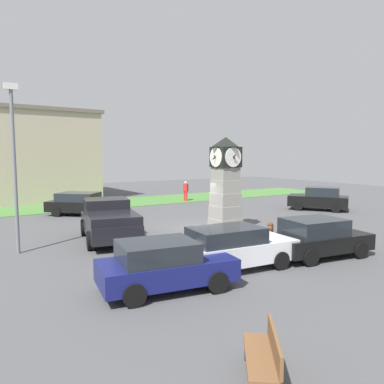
{
  "coord_description": "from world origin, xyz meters",
  "views": [
    {
      "loc": [
        -11.0,
        -16.6,
        3.98
      ],
      "look_at": [
        0.2,
        1.49,
        1.81
      ],
      "focal_mm": 35.0,
      "sensor_mm": 36.0,
      "label": 1
    }
  ],
  "objects_px": {
    "car_navy_sedan": "(164,265)",
    "bench": "(265,353)",
    "bollard_near_tower": "(269,239)",
    "car_near_tower": "(232,248)",
    "street_lamp_near_road": "(14,157)",
    "clock_tower": "(225,185)",
    "car_by_building": "(317,237)",
    "car_silver_hatch": "(319,199)",
    "pickup_truck": "(109,220)",
    "bollard_mid_row": "(270,233)",
    "pedestrian_near_bench": "(186,190)",
    "car_end_of_row": "(82,204)"
  },
  "relations": [
    {
      "from": "car_navy_sedan",
      "to": "car_silver_hatch",
      "type": "xyz_separation_m",
      "value": [
        16.63,
        8.13,
        0.07
      ]
    },
    {
      "from": "bollard_mid_row",
      "to": "street_lamp_near_road",
      "type": "relative_size",
      "value": 0.15
    },
    {
      "from": "pedestrian_near_bench",
      "to": "bollard_mid_row",
      "type": "bearing_deg",
      "value": -106.82
    },
    {
      "from": "bench",
      "to": "car_end_of_row",
      "type": "bearing_deg",
      "value": 83.43
    },
    {
      "from": "car_near_tower",
      "to": "street_lamp_near_road",
      "type": "relative_size",
      "value": 0.68
    },
    {
      "from": "car_end_of_row",
      "to": "car_navy_sedan",
      "type": "bearing_deg",
      "value": -96.54
    },
    {
      "from": "bollard_near_tower",
      "to": "car_end_of_row",
      "type": "distance_m",
      "value": 13.8
    },
    {
      "from": "bollard_near_tower",
      "to": "car_by_building",
      "type": "height_order",
      "value": "car_by_building"
    },
    {
      "from": "car_navy_sedan",
      "to": "bench",
      "type": "distance_m",
      "value": 4.93
    },
    {
      "from": "car_navy_sedan",
      "to": "car_end_of_row",
      "type": "distance_m",
      "value": 14.89
    },
    {
      "from": "car_navy_sedan",
      "to": "car_near_tower",
      "type": "distance_m",
      "value": 2.95
    },
    {
      "from": "bollard_mid_row",
      "to": "bench",
      "type": "distance_m",
      "value": 10.36
    },
    {
      "from": "clock_tower",
      "to": "car_silver_hatch",
      "type": "bearing_deg",
      "value": 12.89
    },
    {
      "from": "car_navy_sedan",
      "to": "bollard_mid_row",
      "type": "bearing_deg",
      "value": 21.09
    },
    {
      "from": "car_near_tower",
      "to": "pickup_truck",
      "type": "height_order",
      "value": "pickup_truck"
    },
    {
      "from": "bollard_near_tower",
      "to": "bench",
      "type": "xyz_separation_m",
      "value": [
        -6.24,
        -6.47,
        -0.01
      ]
    },
    {
      "from": "bollard_mid_row",
      "to": "car_end_of_row",
      "type": "height_order",
      "value": "car_end_of_row"
    },
    {
      "from": "car_navy_sedan",
      "to": "car_near_tower",
      "type": "height_order",
      "value": "car_near_tower"
    },
    {
      "from": "bollard_mid_row",
      "to": "pedestrian_near_bench",
      "type": "relative_size",
      "value": 0.58
    },
    {
      "from": "car_by_building",
      "to": "pedestrian_near_bench",
      "type": "height_order",
      "value": "pedestrian_near_bench"
    },
    {
      "from": "car_silver_hatch",
      "to": "car_near_tower",
      "type": "bearing_deg",
      "value": -150.97
    },
    {
      "from": "car_by_building",
      "to": "street_lamp_near_road",
      "type": "bearing_deg",
      "value": 145.9
    },
    {
      "from": "car_by_building",
      "to": "car_end_of_row",
      "type": "height_order",
      "value": "car_by_building"
    },
    {
      "from": "pickup_truck",
      "to": "street_lamp_near_road",
      "type": "bearing_deg",
      "value": -176.23
    },
    {
      "from": "clock_tower",
      "to": "car_by_building",
      "type": "relative_size",
      "value": 1.17
    },
    {
      "from": "car_silver_hatch",
      "to": "pedestrian_near_bench",
      "type": "bearing_deg",
      "value": 120.55
    },
    {
      "from": "car_near_tower",
      "to": "car_end_of_row",
      "type": "distance_m",
      "value": 14.33
    },
    {
      "from": "bollard_mid_row",
      "to": "pedestrian_near_bench",
      "type": "bearing_deg",
      "value": 73.18
    },
    {
      "from": "car_silver_hatch",
      "to": "pickup_truck",
      "type": "bearing_deg",
      "value": -175.71
    },
    {
      "from": "pickup_truck",
      "to": "car_navy_sedan",
      "type": "bearing_deg",
      "value": -96.34
    },
    {
      "from": "clock_tower",
      "to": "car_navy_sedan",
      "type": "bearing_deg",
      "value": -138.49
    },
    {
      "from": "bollard_mid_row",
      "to": "car_navy_sedan",
      "type": "height_order",
      "value": "car_navy_sedan"
    },
    {
      "from": "bollard_near_tower",
      "to": "car_silver_hatch",
      "type": "height_order",
      "value": "car_silver_hatch"
    },
    {
      "from": "pickup_truck",
      "to": "car_by_building",
      "type": "bearing_deg",
      "value": -49.29
    },
    {
      "from": "car_near_tower",
      "to": "car_silver_hatch",
      "type": "height_order",
      "value": "car_silver_hatch"
    },
    {
      "from": "car_navy_sedan",
      "to": "bench",
      "type": "height_order",
      "value": "car_navy_sedan"
    },
    {
      "from": "bollard_near_tower",
      "to": "car_end_of_row",
      "type": "height_order",
      "value": "car_end_of_row"
    },
    {
      "from": "car_near_tower",
      "to": "pickup_truck",
      "type": "xyz_separation_m",
      "value": [
        -2.14,
        6.42,
        0.17
      ]
    },
    {
      "from": "street_lamp_near_road",
      "to": "car_by_building",
      "type": "bearing_deg",
      "value": -34.1
    },
    {
      "from": "bollard_near_tower",
      "to": "car_near_tower",
      "type": "bearing_deg",
      "value": -158.87
    },
    {
      "from": "bench",
      "to": "car_navy_sedan",
      "type": "bearing_deg",
      "value": 83.34
    },
    {
      "from": "bollard_near_tower",
      "to": "car_near_tower",
      "type": "relative_size",
      "value": 0.23
    },
    {
      "from": "car_near_tower",
      "to": "car_end_of_row",
      "type": "bearing_deg",
      "value": 94.85
    },
    {
      "from": "car_near_tower",
      "to": "pickup_truck",
      "type": "relative_size",
      "value": 0.87
    },
    {
      "from": "car_navy_sedan",
      "to": "pickup_truck",
      "type": "distance_m",
      "value": 6.99
    },
    {
      "from": "pickup_truck",
      "to": "car_silver_hatch",
      "type": "bearing_deg",
      "value": 4.29
    },
    {
      "from": "clock_tower",
      "to": "car_navy_sedan",
      "type": "distance_m",
      "value": 8.95
    },
    {
      "from": "bollard_near_tower",
      "to": "car_by_building",
      "type": "relative_size",
      "value": 0.25
    },
    {
      "from": "car_by_building",
      "to": "street_lamp_near_road",
      "type": "xyz_separation_m",
      "value": [
        -9.81,
        6.65,
        3.08
      ]
    },
    {
      "from": "bollard_mid_row",
      "to": "pedestrian_near_bench",
      "type": "xyz_separation_m",
      "value": [
        4.5,
        14.89,
        0.47
      ]
    }
  ]
}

